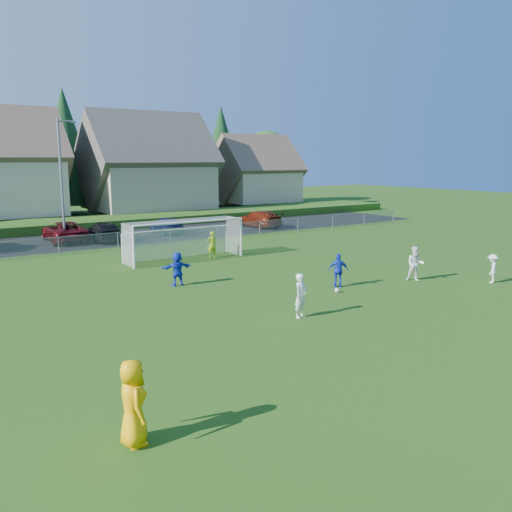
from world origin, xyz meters
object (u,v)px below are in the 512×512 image
at_px(soccer_goal, 183,233).
at_px(player_blue_a, 338,270).
at_px(goalkeeper, 212,244).
at_px(car_c, 65,232).
at_px(player_white_a, 301,296).
at_px(car_d, 104,232).
at_px(car_g, 259,219).
at_px(referee, 133,403).
at_px(player_white_c, 492,268).
at_px(player_white_b, 415,264).
at_px(soccer_ball, 337,290).
at_px(player_blue_b, 177,269).
at_px(car_e, 167,225).

bearing_deg(soccer_goal, player_blue_a, -75.36).
relative_size(goalkeeper, car_c, 0.30).
xyz_separation_m(player_white_a, car_d, (0.37, 24.11, -0.17)).
bearing_deg(car_g, referee, 49.35).
height_order(referee, player_white_c, referee).
bearing_deg(player_white_b, soccer_ball, -140.00).
xyz_separation_m(player_blue_b, car_e, (7.60, 17.34, -0.12)).
distance_m(car_d, soccer_goal, 10.32).
bearing_deg(soccer_goal, car_c, 109.54).
height_order(player_white_b, player_blue_b, player_white_b).
bearing_deg(car_g, player_white_c, 81.21).
bearing_deg(car_g, car_c, -5.01).
bearing_deg(player_blue_b, soccer_goal, -113.89).
bearing_deg(soccer_goal, soccer_ball, -80.12).
height_order(player_white_c, goalkeeper, goalkeeper).
distance_m(car_c, soccer_goal, 12.21).
bearing_deg(soccer_ball, player_blue_b, 135.12).
bearing_deg(car_d, car_e, -165.94).
relative_size(player_blue_b, car_d, 0.34).
height_order(car_c, car_g, car_c).
distance_m(player_blue_a, car_g, 23.78).
distance_m(player_white_a, player_blue_b, 7.84).
distance_m(player_white_a, player_white_b, 9.12).
relative_size(car_c, car_e, 1.30).
relative_size(goalkeeper, car_g, 0.33).
bearing_deg(car_e, player_white_c, 107.83).
distance_m(soccer_ball, player_white_c, 8.44).
height_order(player_blue_a, car_e, player_blue_a).
height_order(car_e, soccer_goal, soccer_goal).
bearing_deg(player_white_b, referee, -113.29).
distance_m(player_white_c, soccer_goal, 17.78).
bearing_deg(referee, soccer_ball, -52.30).
relative_size(player_white_c, car_e, 0.34).
bearing_deg(referee, soccer_goal, -22.14).
height_order(player_blue_a, goalkeeper, goalkeeper).
height_order(player_white_c, player_blue_b, player_blue_b).
xyz_separation_m(player_blue_b, goalkeeper, (5.27, 5.72, -0.01)).
xyz_separation_m(player_white_a, car_g, (14.99, 24.44, -0.14)).
bearing_deg(player_white_a, soccer_ball, 8.61).
height_order(player_white_c, car_d, player_white_c).
height_order(goalkeeper, soccer_goal, soccer_goal).
height_order(player_blue_b, car_e, player_blue_b).
distance_m(player_white_a, car_g, 28.67).
distance_m(soccer_ball, goalkeeper, 11.27).
bearing_deg(car_d, car_g, -173.79).
relative_size(soccer_ball, car_g, 0.04).
height_order(soccer_ball, player_white_c, player_white_c).
bearing_deg(player_blue_b, player_blue_a, 148.68).
bearing_deg(car_d, soccer_ball, 104.23).
relative_size(player_blue_a, car_g, 0.32).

